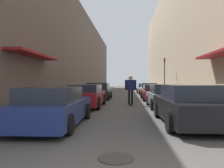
% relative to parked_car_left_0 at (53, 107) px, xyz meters
% --- Properties ---
extents(ground, '(116.22, 116.22, 0.00)m').
position_rel_parked_car_left_0_xyz_m(ground, '(2.36, 15.95, -0.63)').
color(ground, '#4C4947').
extents(curb_strip_left, '(1.80, 52.83, 0.12)m').
position_rel_parked_car_left_0_xyz_m(curb_strip_left, '(-1.92, 21.23, -0.57)').
color(curb_strip_left, gray).
rests_on(curb_strip_left, ground).
extents(curb_strip_right, '(1.80, 52.83, 0.12)m').
position_rel_parked_car_left_0_xyz_m(curb_strip_right, '(6.64, 21.23, -0.57)').
color(curb_strip_right, gray).
rests_on(curb_strip_right, ground).
extents(building_row_left, '(4.90, 52.83, 10.41)m').
position_rel_parked_car_left_0_xyz_m(building_row_left, '(-4.82, 21.23, 4.58)').
color(building_row_left, '#564C47').
rests_on(building_row_left, ground).
extents(building_row_right, '(4.90, 52.83, 14.50)m').
position_rel_parked_car_left_0_xyz_m(building_row_right, '(9.54, 21.23, 6.62)').
color(building_row_right, tan).
rests_on(building_row_right, ground).
extents(parked_car_left_0, '(1.99, 4.41, 1.31)m').
position_rel_parked_car_left_0_xyz_m(parked_car_left_0, '(0.00, 0.00, 0.00)').
color(parked_car_left_0, navy).
rests_on(parked_car_left_0, ground).
extents(parked_car_left_1, '(1.94, 4.52, 1.31)m').
position_rel_parked_car_left_0_xyz_m(parked_car_left_1, '(0.09, 5.51, 0.02)').
color(parked_car_left_1, maroon).
rests_on(parked_car_left_1, ground).
extents(parked_car_left_2, '(2.06, 4.20, 1.39)m').
position_rel_parked_car_left_0_xyz_m(parked_car_left_2, '(0.03, 11.35, 0.04)').
color(parked_car_left_2, '#232326').
rests_on(parked_car_left_2, ground).
extents(parked_car_right_0, '(2.00, 4.49, 1.38)m').
position_rel_parked_car_left_0_xyz_m(parked_car_right_0, '(4.65, 0.52, 0.04)').
color(parked_car_right_0, black).
rests_on(parked_car_right_0, ground).
extents(parked_car_right_1, '(1.97, 4.03, 1.34)m').
position_rel_parked_car_left_0_xyz_m(parked_car_right_1, '(4.70, 5.47, 0.01)').
color(parked_car_right_1, gray).
rests_on(parked_car_right_1, ground).
extents(parked_car_right_2, '(2.01, 4.06, 1.24)m').
position_rel_parked_car_left_0_xyz_m(parked_car_right_2, '(4.66, 10.71, -0.03)').
color(parked_car_right_2, maroon).
rests_on(parked_car_right_2, ground).
extents(parked_car_right_3, '(1.85, 4.02, 1.34)m').
position_rel_parked_car_left_0_xyz_m(parked_car_right_3, '(4.70, 15.91, 0.02)').
color(parked_car_right_3, silver).
rests_on(parked_car_right_3, ground).
extents(parked_car_right_4, '(1.99, 4.76, 1.25)m').
position_rel_parked_car_left_0_xyz_m(parked_car_right_4, '(4.70, 21.08, -0.03)').
color(parked_car_right_4, '#B7B7BC').
rests_on(parked_car_right_4, ground).
extents(skateboarder, '(0.72, 0.78, 1.89)m').
position_rel_parked_car_left_0_xyz_m(skateboarder, '(2.70, 6.65, 0.54)').
color(skateboarder, black).
rests_on(skateboarder, ground).
extents(manhole_cover, '(0.70, 0.70, 0.02)m').
position_rel_parked_car_left_0_xyz_m(manhole_cover, '(2.30, -3.02, -0.62)').
color(manhole_cover, '#332D28').
rests_on(manhole_cover, ground).
extents(traffic_light, '(0.16, 0.22, 3.90)m').
position_rel_parked_car_left_0_xyz_m(traffic_light, '(6.47, 16.59, 1.87)').
color(traffic_light, '#2D2D2D').
rests_on(traffic_light, curb_strip_right).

